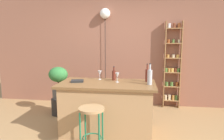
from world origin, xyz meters
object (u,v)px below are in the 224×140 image
at_px(bar_stool, 92,119).
at_px(pendant_globe_light, 105,14).
at_px(bottle_sauce_amber, 114,75).
at_px(potted_plant, 58,79).
at_px(wine_glass_left, 117,75).
at_px(bottle_olive_oil, 150,77).
at_px(spice_shelf, 172,66).
at_px(bottle_spirits_clear, 147,75).
at_px(wine_glass_center, 100,73).
at_px(plant_stool, 60,106).
at_px(cookbook, 77,81).

relative_size(bar_stool, pendant_globe_light, 0.28).
distance_m(bottle_sauce_amber, pendant_globe_light, 1.82).
relative_size(potted_plant, wine_glass_left, 4.20).
distance_m(potted_plant, wine_glass_left, 1.49).
xyz_separation_m(bottle_olive_oil, pendant_globe_light, (-1.00, 1.57, 1.18)).
bearing_deg(bottle_olive_oil, bar_stool, -144.37).
relative_size(spice_shelf, bottle_olive_oil, 5.85).
bearing_deg(bottle_spirits_clear, spice_shelf, 64.61).
height_order(bottle_olive_oil, pendant_globe_light, pendant_globe_light).
bearing_deg(potted_plant, pendant_globe_light, 43.59).
bearing_deg(bottle_olive_oil, spice_shelf, 68.77).
height_order(bar_stool, spice_shelf, spice_shelf).
distance_m(potted_plant, wine_glass_center, 1.10).
xyz_separation_m(wine_glass_left, wine_glass_center, (-0.34, 0.19, 0.00)).
relative_size(plant_stool, potted_plant, 0.51).
relative_size(bottle_sauce_amber, wine_glass_left, 1.53).
height_order(potted_plant, wine_glass_left, wine_glass_left).
relative_size(wine_glass_left, cookbook, 0.78).
bearing_deg(wine_glass_center, cookbook, -141.27).
distance_m(wine_glass_center, pendant_globe_light, 1.74).
relative_size(bottle_spirits_clear, bottle_olive_oil, 0.91).
bearing_deg(wine_glass_left, cookbook, -172.97).
bearing_deg(plant_stool, wine_glass_center, -23.82).
bearing_deg(wine_glass_left, bottle_spirits_clear, 9.67).
relative_size(bottle_sauce_amber, wine_glass_center, 1.53).
height_order(bar_stool, cookbook, cookbook).
xyz_separation_m(plant_stool, pendant_globe_light, (0.87, 0.83, 2.02)).
bearing_deg(bar_stool, spice_shelf, 56.27).
bearing_deg(pendant_globe_light, bottle_olive_oil, -57.63).
bearing_deg(wine_glass_center, wine_glass_left, -28.79).
bearing_deg(plant_stool, bottle_sauce_amber, -20.63).
xyz_separation_m(bottle_sauce_amber, cookbook, (-0.61, -0.24, -0.08)).
height_order(plant_stool, cookbook, cookbook).
bearing_deg(plant_stool, spice_shelf, 18.02).
bearing_deg(wine_glass_left, bottle_olive_oil, -12.48).
xyz_separation_m(potted_plant, pendant_globe_light, (0.87, 0.83, 1.43)).
height_order(potted_plant, bottle_spirits_clear, bottle_spirits_clear).
bearing_deg(spice_shelf, plant_stool, -161.98).
bearing_deg(wine_glass_center, spice_shelf, 39.78).
height_order(bottle_sauce_amber, pendant_globe_light, pendant_globe_light).
bearing_deg(bottle_sauce_amber, wine_glass_left, -63.09).
distance_m(bar_stool, wine_glass_center, 1.03).
relative_size(bottle_spirits_clear, cookbook, 1.51).
relative_size(potted_plant, pendant_globe_light, 0.29).
bearing_deg(spice_shelf, wine_glass_left, -128.70).
xyz_separation_m(bar_stool, cookbook, (-0.40, 0.63, 0.40)).
xyz_separation_m(potted_plant, bottle_spirits_clear, (1.83, -0.54, 0.24)).
bearing_deg(bottle_olive_oil, wine_glass_left, 167.52).
distance_m(bar_stool, bottle_sauce_amber, 1.01).
height_order(wine_glass_center, pendant_globe_light, pendant_globe_light).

